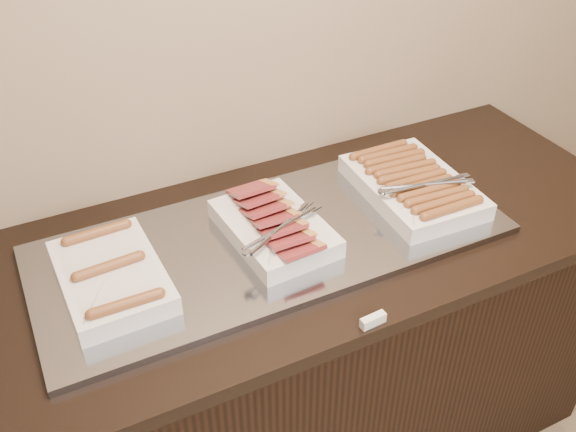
% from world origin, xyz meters
% --- Properties ---
extents(counter, '(2.06, 0.76, 0.90)m').
position_xyz_m(counter, '(0.00, 2.13, 0.45)').
color(counter, black).
rests_on(counter, ground).
extents(warming_tray, '(1.20, 0.50, 0.02)m').
position_xyz_m(warming_tray, '(-0.00, 2.13, 0.91)').
color(warming_tray, gray).
rests_on(warming_tray, counter).
extents(dish_left, '(0.23, 0.34, 0.07)m').
position_xyz_m(dish_left, '(-0.41, 2.13, 0.95)').
color(dish_left, silver).
rests_on(dish_left, warming_tray).
extents(dish_center, '(0.27, 0.35, 0.09)m').
position_xyz_m(dish_center, '(0.00, 2.13, 0.95)').
color(dish_center, silver).
rests_on(dish_center, warming_tray).
extents(dish_right, '(0.28, 0.40, 0.08)m').
position_xyz_m(dish_right, '(0.43, 2.13, 0.95)').
color(dish_right, silver).
rests_on(dish_right, warming_tray).
extents(label_holder, '(0.06, 0.02, 0.02)m').
position_xyz_m(label_holder, '(0.07, 1.77, 0.91)').
color(label_holder, silver).
rests_on(label_holder, counter).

